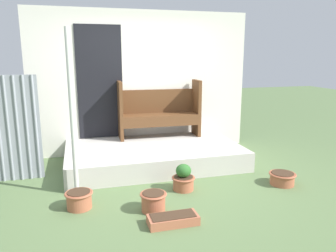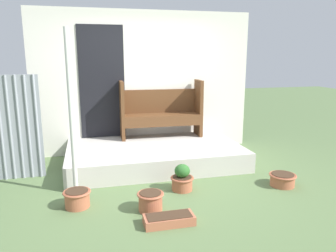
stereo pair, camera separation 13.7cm
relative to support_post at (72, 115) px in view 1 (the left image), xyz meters
name	(u,v)px [view 1 (the left image)]	position (x,y,z in m)	size (l,w,h in m)	color
ground_plane	(166,182)	(1.25, 0.11, -1.07)	(24.00, 24.00, 0.00)	#5B7547
porch_slab	(154,155)	(1.26, 0.94, -0.91)	(2.86, 1.65, 0.32)	beige
house_wall	(141,83)	(1.23, 1.79, 0.23)	(4.06, 0.08, 2.60)	white
support_post	(72,115)	(0.00, 0.00, 0.00)	(0.06, 0.06, 2.14)	silver
bench	(159,109)	(1.51, 1.55, -0.24)	(1.50, 0.44, 1.04)	brown
flower_pot_left	(79,199)	(0.03, -0.41, -0.96)	(0.34, 0.34, 0.21)	#B26042
flower_pot_middle	(153,201)	(0.87, -0.72, -0.95)	(0.32, 0.32, 0.23)	#B26042
flower_pot_right	(183,179)	(1.41, -0.22, -0.91)	(0.32, 0.32, 0.37)	#B26042
flower_pot_far_right	(282,178)	(2.83, -0.42, -0.97)	(0.38, 0.38, 0.18)	#B26042
planter_box_rect	(173,220)	(1.01, -1.08, -1.02)	(0.55, 0.23, 0.11)	#B76647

